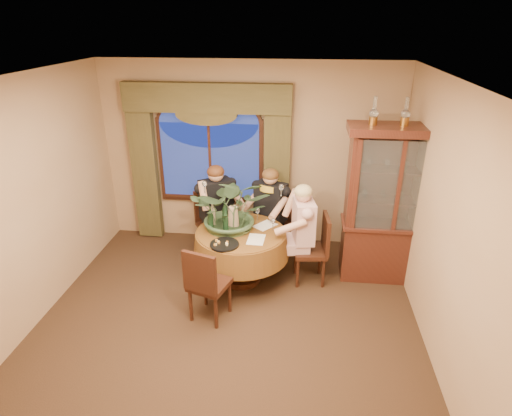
# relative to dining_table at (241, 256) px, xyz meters

# --- Properties ---
(floor) EXTENTS (5.00, 5.00, 0.00)m
(floor) POSITION_rel_dining_table_xyz_m (-0.04, -1.24, -0.38)
(floor) COLOR black
(floor) RESTS_ON ground
(wall_back) EXTENTS (4.50, 0.00, 4.50)m
(wall_back) POSITION_rel_dining_table_xyz_m (-0.04, 1.26, 1.02)
(wall_back) COLOR #A27C56
(wall_back) RESTS_ON ground
(wall_right) EXTENTS (0.00, 5.00, 5.00)m
(wall_right) POSITION_rel_dining_table_xyz_m (2.21, -1.24, 1.02)
(wall_right) COLOR #A27C56
(wall_right) RESTS_ON ground
(ceiling) EXTENTS (5.00, 5.00, 0.00)m
(ceiling) POSITION_rel_dining_table_xyz_m (-0.04, -1.24, 2.42)
(ceiling) COLOR white
(ceiling) RESTS_ON wall_back
(window) EXTENTS (1.62, 0.10, 1.32)m
(window) POSITION_rel_dining_table_xyz_m (-0.64, 1.19, 0.92)
(window) COLOR navy
(window) RESTS_ON wall_back
(arched_transom) EXTENTS (1.60, 0.06, 0.44)m
(arched_transom) POSITION_rel_dining_table_xyz_m (-0.64, 1.19, 1.71)
(arched_transom) COLOR navy
(arched_transom) RESTS_ON wall_back
(drapery_left) EXTENTS (0.38, 0.14, 2.32)m
(drapery_left) POSITION_rel_dining_table_xyz_m (-1.67, 1.14, 0.80)
(drapery_left) COLOR #403A1E
(drapery_left) RESTS_ON floor
(drapery_right) EXTENTS (0.38, 0.14, 2.32)m
(drapery_right) POSITION_rel_dining_table_xyz_m (0.39, 1.14, 0.80)
(drapery_right) COLOR #403A1E
(drapery_right) RESTS_ON floor
(swag_valance) EXTENTS (2.45, 0.16, 0.42)m
(swag_valance) POSITION_rel_dining_table_xyz_m (-0.64, 1.11, 1.90)
(swag_valance) COLOR #403A1E
(swag_valance) RESTS_ON wall_back
(dining_table) EXTENTS (1.38, 1.38, 0.75)m
(dining_table) POSITION_rel_dining_table_xyz_m (0.00, 0.00, 0.00)
(dining_table) COLOR maroon
(dining_table) RESTS_ON floor
(china_cabinet) EXTENTS (1.32, 0.52, 2.13)m
(china_cabinet) POSITION_rel_dining_table_xyz_m (1.96, 0.32, 0.69)
(china_cabinet) COLOR #381711
(china_cabinet) RESTS_ON floor
(oil_lamp_left) EXTENTS (0.11, 0.11, 0.34)m
(oil_lamp_left) POSITION_rel_dining_table_xyz_m (1.59, 0.32, 1.93)
(oil_lamp_left) COLOR #A5722D
(oil_lamp_left) RESTS_ON china_cabinet
(oil_lamp_center) EXTENTS (0.11, 0.11, 0.34)m
(oil_lamp_center) POSITION_rel_dining_table_xyz_m (1.96, 0.32, 1.93)
(oil_lamp_center) COLOR #A5722D
(oil_lamp_center) RESTS_ON china_cabinet
(oil_lamp_right) EXTENTS (0.11, 0.11, 0.34)m
(oil_lamp_right) POSITION_rel_dining_table_xyz_m (2.33, 0.32, 1.93)
(oil_lamp_right) COLOR #A5722D
(oil_lamp_right) RESTS_ON china_cabinet
(chair_right) EXTENTS (0.46, 0.46, 0.96)m
(chair_right) POSITION_rel_dining_table_xyz_m (0.92, 0.10, 0.10)
(chair_right) COLOR black
(chair_right) RESTS_ON floor
(chair_back_right) EXTENTS (0.57, 0.57, 0.96)m
(chair_back_right) POSITION_rel_dining_table_xyz_m (0.42, 0.82, 0.10)
(chair_back_right) COLOR black
(chair_back_right) RESTS_ON floor
(chair_back) EXTENTS (0.59, 0.59, 0.96)m
(chair_back) POSITION_rel_dining_table_xyz_m (-0.53, 0.73, 0.10)
(chair_back) COLOR black
(chair_back) RESTS_ON floor
(chair_front_left) EXTENTS (0.53, 0.53, 0.96)m
(chair_front_left) POSITION_rel_dining_table_xyz_m (-0.26, -0.81, 0.10)
(chair_front_left) COLOR black
(chair_front_left) RESTS_ON floor
(person_pink) EXTENTS (0.54, 0.57, 1.39)m
(person_pink) POSITION_rel_dining_table_xyz_m (0.81, 0.15, 0.32)
(person_pink) COLOR #CCA3A3
(person_pink) RESTS_ON floor
(person_back) EXTENTS (0.70, 0.68, 1.44)m
(person_back) POSITION_rel_dining_table_xyz_m (-0.45, 0.65, 0.35)
(person_back) COLOR black
(person_back) RESTS_ON floor
(person_scarf) EXTENTS (0.65, 0.63, 1.40)m
(person_scarf) POSITION_rel_dining_table_xyz_m (0.33, 0.72, 0.32)
(person_scarf) COLOR black
(person_scarf) RESTS_ON floor
(stoneware_vase) EXTENTS (0.16, 0.16, 0.30)m
(stoneware_vase) POSITION_rel_dining_table_xyz_m (-0.12, 0.12, 0.52)
(stoneware_vase) COLOR tan
(stoneware_vase) RESTS_ON dining_table
(centerpiece_plant) EXTENTS (1.02, 1.14, 0.89)m
(centerpiece_plant) POSITION_rel_dining_table_xyz_m (-0.12, 0.12, 1.02)
(centerpiece_plant) COLOR #375334
(centerpiece_plant) RESTS_ON dining_table
(olive_bowl) EXTENTS (0.15, 0.15, 0.05)m
(olive_bowl) POSITION_rel_dining_table_xyz_m (0.04, -0.04, 0.40)
(olive_bowl) COLOR #46562F
(olive_bowl) RESTS_ON dining_table
(cheese_platter) EXTENTS (0.36, 0.36, 0.02)m
(cheese_platter) POSITION_rel_dining_table_xyz_m (-0.15, -0.39, 0.39)
(cheese_platter) COLOR black
(cheese_platter) RESTS_ON dining_table
(wine_bottle_0) EXTENTS (0.07, 0.07, 0.33)m
(wine_bottle_0) POSITION_rel_dining_table_xyz_m (-0.18, -0.08, 0.54)
(wine_bottle_0) COLOR black
(wine_bottle_0) RESTS_ON dining_table
(wine_bottle_1) EXTENTS (0.07, 0.07, 0.33)m
(wine_bottle_1) POSITION_rel_dining_table_xyz_m (-0.39, 0.11, 0.54)
(wine_bottle_1) COLOR tan
(wine_bottle_1) RESTS_ON dining_table
(wine_bottle_2) EXTENTS (0.07, 0.07, 0.33)m
(wine_bottle_2) POSITION_rel_dining_table_xyz_m (-0.39, -0.06, 0.54)
(wine_bottle_2) COLOR black
(wine_bottle_2) RESTS_ON dining_table
(wine_bottle_3) EXTENTS (0.07, 0.07, 0.33)m
(wine_bottle_3) POSITION_rel_dining_table_xyz_m (-0.24, 0.17, 0.54)
(wine_bottle_3) COLOR black
(wine_bottle_3) RESTS_ON dining_table
(tasting_paper_0) EXTENTS (0.22, 0.31, 0.00)m
(tasting_paper_0) POSITION_rel_dining_table_xyz_m (0.22, -0.20, 0.38)
(tasting_paper_0) COLOR white
(tasting_paper_0) RESTS_ON dining_table
(tasting_paper_1) EXTENTS (0.35, 0.37, 0.00)m
(tasting_paper_1) POSITION_rel_dining_table_xyz_m (0.30, 0.21, 0.38)
(tasting_paper_1) COLOR white
(tasting_paper_1) RESTS_ON dining_table
(wine_glass_person_pink) EXTENTS (0.07, 0.07, 0.18)m
(wine_glass_person_pink) POSITION_rel_dining_table_xyz_m (0.41, 0.08, 0.46)
(wine_glass_person_pink) COLOR silver
(wine_glass_person_pink) RESTS_ON dining_table
(wine_glass_person_back) EXTENTS (0.07, 0.07, 0.18)m
(wine_glass_person_back) POSITION_rel_dining_table_xyz_m (-0.24, 0.35, 0.46)
(wine_glass_person_back) COLOR silver
(wine_glass_person_back) RESTS_ON dining_table
(wine_glass_person_scarf) EXTENTS (0.07, 0.07, 0.18)m
(wine_glass_person_scarf) POSITION_rel_dining_table_xyz_m (0.18, 0.38, 0.46)
(wine_glass_person_scarf) COLOR silver
(wine_glass_person_scarf) RESTS_ON dining_table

